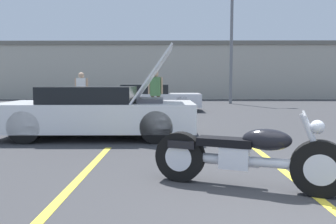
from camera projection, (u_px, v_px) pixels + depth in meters
The scene contains 9 objects.
parking_stripe_foreground at pixel (71, 187), 4.09m from camera, with size 0.12×4.91×0.01m, color yellow.
parking_stripe_middle at pixel (305, 187), 4.07m from camera, with size 0.12×4.91×0.01m, color yellow.
far_building at pixel (188, 69), 26.62m from camera, with size 32.00×4.20×4.40m.
light_pole at pixel (233, 33), 19.57m from camera, with size 1.21×0.28×7.69m.
motorcycle at pixel (245, 156), 4.03m from camera, with size 2.25×1.05×0.96m.
show_car_hood_open at pixel (99, 111), 7.80m from camera, with size 4.54×2.01×2.14m.
parked_car_left_row at pixel (149, 98), 14.95m from camera, with size 4.62×1.88×1.19m.
spectator_near_motorcycle at pixel (82, 90), 12.69m from camera, with size 0.52×0.22×1.69m.
spectator_by_show_car at pixel (155, 91), 11.43m from camera, with size 0.52×0.22×1.71m.
Camera 1 is at (-1.38, -2.88, 1.31)m, focal length 35.00 mm.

